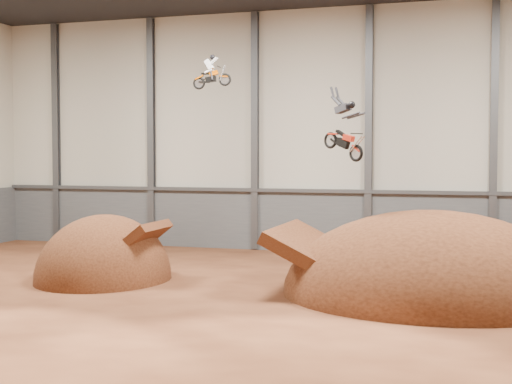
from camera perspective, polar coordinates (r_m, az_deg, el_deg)
floor at (r=27.42m, az=-2.42°, el=-8.83°), size 40.00×40.00×0.00m
back_wall at (r=41.32m, az=4.44°, el=4.90°), size 40.00×0.10×14.00m
lower_band_back at (r=41.38m, az=4.39°, el=-2.38°), size 39.80×0.18×3.50m
steel_rail at (r=41.10m, az=4.35°, el=0.10°), size 39.80×0.35×0.20m
steel_column_0 at (r=47.58m, az=-15.69°, el=4.55°), size 0.40×0.36×13.90m
steel_column_1 at (r=44.36m, az=-8.38°, el=4.75°), size 0.40×0.36×13.90m
steel_column_2 at (r=41.97m, az=-0.08°, el=4.88°), size 0.40×0.36×13.90m
steel_column_3 at (r=40.54m, az=9.01°, el=4.91°), size 0.40×0.36×13.90m
steel_column_4 at (r=40.18m, az=18.50°, el=4.81°), size 0.40×0.36×13.90m
takeoff_ramp at (r=33.00m, az=-12.04°, el=-6.87°), size 5.88×6.79×5.88m
landing_ramp at (r=29.48m, az=13.83°, el=-8.08°), size 11.87×10.50×6.85m
fmx_rider_a at (r=33.47m, az=-3.50°, el=9.74°), size 2.03×0.85×1.83m
fmx_rider_b at (r=29.04m, az=6.82°, el=5.41°), size 3.42×2.55×3.29m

